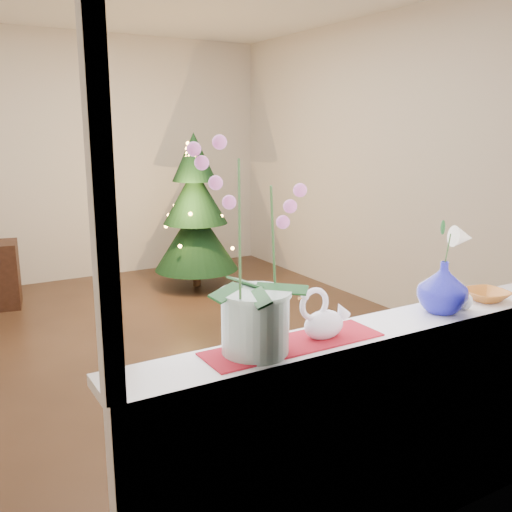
{
  "coord_description": "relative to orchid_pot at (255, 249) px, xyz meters",
  "views": [
    {
      "loc": [
        -1.49,
        -3.99,
        1.7
      ],
      "look_at": [
        0.03,
        -1.4,
        1.01
      ],
      "focal_mm": 40.0,
      "sensor_mm": 36.0,
      "label": 1
    }
  ],
  "objects": [
    {
      "name": "lily",
      "position": [
        0.92,
        -0.01,
        -0.02
      ],
      "size": [
        0.14,
        0.08,
        0.19
      ],
      "primitive_type": null,
      "color": "white",
      "rests_on": "blue_vase"
    },
    {
      "name": "blue_vase",
      "position": [
        0.92,
        -0.01,
        -0.25
      ],
      "size": [
        0.29,
        0.29,
        0.26
      ],
      "primitive_type": "imported",
      "rotation": [
        0.0,
        0.0,
        -0.19
      ],
      "color": "navy",
      "rests_on": "windowsill"
    },
    {
      "name": "wall_back",
      "position": [
        0.54,
        4.87,
        0.05
      ],
      "size": [
        4.5,
        0.1,
        2.7
      ],
      "primitive_type": "cube",
      "color": "beige",
      "rests_on": "ground"
    },
    {
      "name": "windowsill",
      "position": [
        0.54,
        -0.0,
        -0.4
      ],
      "size": [
        2.2,
        0.26,
        0.04
      ],
      "primitive_type": "cube",
      "color": "white",
      "rests_on": "window_apron"
    },
    {
      "name": "window_frame",
      "position": [
        0.54,
        -0.1,
        0.4
      ],
      "size": [
        2.22,
        0.06,
        1.6
      ],
      "primitive_type": null,
      "color": "white",
      "rests_on": "windowsill"
    },
    {
      "name": "runner",
      "position": [
        0.16,
        -0.0,
        -0.37
      ],
      "size": [
        0.7,
        0.2,
        0.01
      ],
      "primitive_type": "cube",
      "color": "maroon",
      "rests_on": "windowsill"
    },
    {
      "name": "window_apron",
      "position": [
        0.54,
        -0.09,
        -0.86
      ],
      "size": [
        2.2,
        0.08,
        0.88
      ],
      "primitive_type": "cube",
      "color": "white",
      "rests_on": "ground"
    },
    {
      "name": "orchid_pot",
      "position": [
        0.0,
        0.0,
        0.0
      ],
      "size": [
        0.32,
        0.32,
        0.75
      ],
      "primitive_type": null,
      "rotation": [
        0.0,
        0.0,
        -0.3
      ],
      "color": "silver",
      "rests_on": "windowsill"
    },
    {
      "name": "ground",
      "position": [
        0.54,
        2.37,
        -1.3
      ],
      "size": [
        5.0,
        5.0,
        0.0
      ],
      "primitive_type": "plane",
      "color": "#352115",
      "rests_on": "ground"
    },
    {
      "name": "amber_dish",
      "position": [
        1.23,
        -0.0,
        -0.36
      ],
      "size": [
        0.19,
        0.19,
        0.04
      ],
      "primitive_type": "imported",
      "rotation": [
        0.0,
        0.0,
        -0.16
      ],
      "color": "#AE6220",
      "rests_on": "windowsill"
    },
    {
      "name": "paperweight",
      "position": [
        1.03,
        -0.04,
        -0.34
      ],
      "size": [
        0.1,
        0.1,
        0.08
      ],
      "primitive_type": "sphere",
      "rotation": [
        0.0,
        0.0,
        0.4
      ],
      "color": "white",
      "rests_on": "windowsill"
    },
    {
      "name": "wall_front",
      "position": [
        0.54,
        -0.13,
        0.05
      ],
      "size": [
        4.5,
        0.1,
        2.7
      ],
      "primitive_type": "cube",
      "color": "beige",
      "rests_on": "ground"
    },
    {
      "name": "swan",
      "position": [
        0.3,
        -0.01,
        -0.28
      ],
      "size": [
        0.23,
        0.12,
        0.19
      ],
      "primitive_type": null,
      "rotation": [
        0.0,
        0.0,
        0.08
      ],
      "color": "white",
      "rests_on": "windowsill"
    },
    {
      "name": "xmas_tree",
      "position": [
        1.54,
        3.87,
        -0.48
      ],
      "size": [
        1.19,
        1.19,
        1.64
      ],
      "primitive_type": null,
      "rotation": [
        0.0,
        0.0,
        0.42
      ],
      "color": "#103219",
      "rests_on": "ground"
    },
    {
      "name": "wall_right",
      "position": [
        2.79,
        2.37,
        0.05
      ],
      "size": [
        0.1,
        5.0,
        2.7
      ],
      "primitive_type": "cube",
      "color": "beige",
      "rests_on": "ground"
    }
  ]
}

